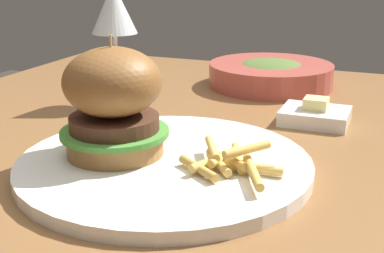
{
  "coord_description": "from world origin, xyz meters",
  "views": [
    {
      "loc": [
        0.14,
        -0.61,
        0.97
      ],
      "look_at": [
        -0.07,
        -0.09,
        0.78
      ],
      "focal_mm": 50.0,
      "sensor_mm": 36.0,
      "label": 1
    }
  ],
  "objects_px": {
    "main_plate": "(165,165)",
    "burger_sandwich": "(113,102)",
    "wine_glass": "(114,13)",
    "butter_dish": "(315,115)",
    "soup_bowl": "(271,74)"
  },
  "relations": [
    {
      "from": "wine_glass",
      "to": "butter_dish",
      "type": "relative_size",
      "value": 2.03
    },
    {
      "from": "burger_sandwich",
      "to": "butter_dish",
      "type": "relative_size",
      "value": 1.44
    },
    {
      "from": "main_plate",
      "to": "butter_dish",
      "type": "bearing_deg",
      "value": 62.34
    },
    {
      "from": "burger_sandwich",
      "to": "wine_glass",
      "type": "distance_m",
      "value": 0.27
    },
    {
      "from": "soup_bowl",
      "to": "butter_dish",
      "type": "bearing_deg",
      "value": -59.7
    },
    {
      "from": "burger_sandwich",
      "to": "soup_bowl",
      "type": "height_order",
      "value": "burger_sandwich"
    },
    {
      "from": "wine_glass",
      "to": "butter_dish",
      "type": "xyz_separation_m",
      "value": [
        0.31,
        0.01,
        -0.13
      ]
    },
    {
      "from": "butter_dish",
      "to": "wine_glass",
      "type": "bearing_deg",
      "value": -178.06
    },
    {
      "from": "burger_sandwich",
      "to": "soup_bowl",
      "type": "bearing_deg",
      "value": 80.84
    },
    {
      "from": "main_plate",
      "to": "burger_sandwich",
      "type": "distance_m",
      "value": 0.09
    },
    {
      "from": "main_plate",
      "to": "wine_glass",
      "type": "height_order",
      "value": "wine_glass"
    },
    {
      "from": "butter_dish",
      "to": "main_plate",
      "type": "bearing_deg",
      "value": -117.66
    },
    {
      "from": "main_plate",
      "to": "wine_glass",
      "type": "distance_m",
      "value": 0.32
    },
    {
      "from": "butter_dish",
      "to": "soup_bowl",
      "type": "relative_size",
      "value": 0.42
    },
    {
      "from": "butter_dish",
      "to": "soup_bowl",
      "type": "bearing_deg",
      "value": 120.3
    }
  ]
}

